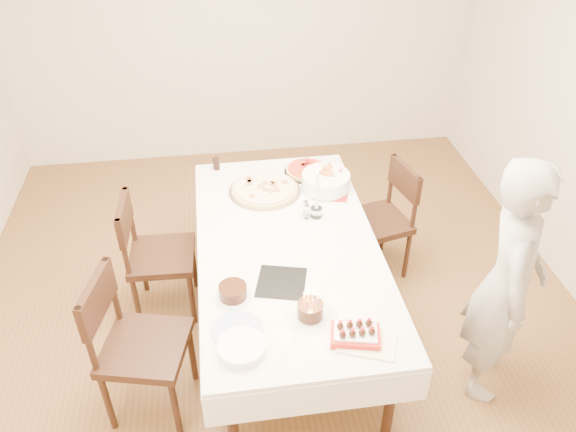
{
  "coord_description": "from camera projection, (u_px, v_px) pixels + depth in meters",
  "views": [
    {
      "loc": [
        -0.33,
        -2.83,
        3.0
      ],
      "look_at": [
        0.07,
        -0.07,
        0.97
      ],
      "focal_mm": 35.0,
      "sensor_mm": 36.0,
      "label": 1
    }
  ],
  "objects": [
    {
      "name": "floor",
      "position": [
        277.0,
        319.0,
        4.06
      ],
      "size": [
        5.0,
        5.0,
        0.0
      ],
      "primitive_type": "plane",
      "color": "brown",
      "rests_on": "ground"
    },
    {
      "name": "wall_back",
      "position": [
        241.0,
        25.0,
        5.27
      ],
      "size": [
        4.5,
        0.04,
        2.7
      ],
      "primitive_type": "cube",
      "color": "beige",
      "rests_on": "floor"
    },
    {
      "name": "dining_table",
      "position": [
        288.0,
        287.0,
        3.79
      ],
      "size": [
        1.88,
        2.41,
        0.75
      ],
      "primitive_type": "cube",
      "rotation": [
        0.0,
        0.0,
        0.4
      ],
      "color": "silver",
      "rests_on": "floor"
    },
    {
      "name": "chair_right_savory",
      "position": [
        377.0,
        222.0,
        4.25
      ],
      "size": [
        0.56,
        0.56,
        0.92
      ],
      "primitive_type": null,
      "rotation": [
        0.0,
        0.0,
        0.23
      ],
      "color": "black",
      "rests_on": "floor"
    },
    {
      "name": "chair_left_savory",
      "position": [
        162.0,
        256.0,
        3.9
      ],
      "size": [
        0.5,
        0.5,
        0.95
      ],
      "primitive_type": null,
      "rotation": [
        0.0,
        0.0,
        3.1
      ],
      "color": "black",
      "rests_on": "floor"
    },
    {
      "name": "chair_left_dessert",
      "position": [
        145.0,
        347.0,
        3.21
      ],
      "size": [
        0.62,
        0.62,
        1.0
      ],
      "primitive_type": null,
      "rotation": [
        0.0,
        0.0,
        2.9
      ],
      "color": "black",
      "rests_on": "floor"
    },
    {
      "name": "person",
      "position": [
        507.0,
        284.0,
        3.19
      ],
      "size": [
        0.59,
        0.7,
        1.62
      ],
      "primitive_type": "imported",
      "rotation": [
        0.0,
        0.0,
        1.16
      ],
      "color": "#A8A39E",
      "rests_on": "floor"
    },
    {
      "name": "pizza_white",
      "position": [
        265.0,
        189.0,
        4.04
      ],
      "size": [
        0.53,
        0.53,
        0.04
      ],
      "primitive_type": "cylinder",
      "rotation": [
        0.0,
        0.0,
        0.0
      ],
      "color": "beige",
      "rests_on": "dining_table"
    },
    {
      "name": "pizza_pepperoni",
      "position": [
        307.0,
        170.0,
        4.26
      ],
      "size": [
        0.37,
        0.37,
        0.04
      ],
      "primitive_type": "cylinder",
      "rotation": [
        0.0,
        0.0,
        0.08
      ],
      "color": "red",
      "rests_on": "dining_table"
    },
    {
      "name": "red_placemat",
      "position": [
        331.0,
        192.0,
        4.06
      ],
      "size": [
        0.31,
        0.31,
        0.01
      ],
      "primitive_type": "cube",
      "rotation": [
        0.0,
        0.0,
        -0.32
      ],
      "color": "#B21E1E",
      "rests_on": "dining_table"
    },
    {
      "name": "pasta_bowl",
      "position": [
        326.0,
        181.0,
        4.06
      ],
      "size": [
        0.43,
        0.43,
        0.11
      ],
      "primitive_type": "cylinder",
      "rotation": [
        0.0,
        0.0,
        0.26
      ],
      "color": "white",
      "rests_on": "dining_table"
    },
    {
      "name": "taper_candle",
      "position": [
        317.0,
        194.0,
        3.71
      ],
      "size": [
        0.1,
        0.1,
        0.37
      ],
      "primitive_type": "cylinder",
      "rotation": [
        0.0,
        0.0,
        0.25
      ],
      "color": "white",
      "rests_on": "dining_table"
    },
    {
      "name": "shaker_pair",
      "position": [
        307.0,
        212.0,
        3.77
      ],
      "size": [
        0.11,
        0.11,
        0.1
      ],
      "primitive_type": null,
      "rotation": [
        0.0,
        0.0,
        -0.26
      ],
      "color": "white",
      "rests_on": "dining_table"
    },
    {
      "name": "cola_glass",
      "position": [
        216.0,
        164.0,
        4.29
      ],
      "size": [
        0.07,
        0.07,
        0.1
      ],
      "primitive_type": "cylinder",
      "rotation": [
        0.0,
        0.0,
        0.39
      ],
      "color": "black",
      "rests_on": "dining_table"
    },
    {
      "name": "layer_cake",
      "position": [
        233.0,
        292.0,
        3.16
      ],
      "size": [
        0.26,
        0.26,
        0.08
      ],
      "primitive_type": "cylinder",
      "rotation": [
        0.0,
        0.0,
        0.35
      ],
      "color": "#32170C",
      "rests_on": "dining_table"
    },
    {
      "name": "cake_board",
      "position": [
        281.0,
        283.0,
        3.28
      ],
      "size": [
        0.34,
        0.34,
        0.01
      ],
      "primitive_type": "cube",
      "rotation": [
        0.0,
        0.0,
        -0.26
      ],
      "color": "black",
      "rests_on": "dining_table"
    },
    {
      "name": "birthday_cake",
      "position": [
        310.0,
        305.0,
        3.02
      ],
      "size": [
        0.19,
        0.19,
        0.15
      ],
      "primitive_type": "cylinder",
      "rotation": [
        0.0,
        0.0,
        0.43
      ],
      "color": "#351E0E",
      "rests_on": "dining_table"
    },
    {
      "name": "strawberry_box",
      "position": [
        355.0,
        334.0,
        2.92
      ],
      "size": [
        0.29,
        0.22,
        0.06
      ],
      "primitive_type": null,
      "rotation": [
        0.0,
        0.0,
        -0.23
      ],
      "color": "#B51D14",
      "rests_on": "dining_table"
    },
    {
      "name": "box_lid",
      "position": [
        367.0,
        343.0,
        2.91
      ],
      "size": [
        0.35,
        0.29,
        0.02
      ],
      "primitive_type": "cube",
      "rotation": [
        0.0,
        0.0,
        -0.36
      ],
      "color": "beige",
      "rests_on": "dining_table"
    },
    {
      "name": "plate_stack",
      "position": [
        242.0,
        348.0,
        2.85
      ],
      "size": [
        0.33,
        0.33,
        0.05
      ],
      "primitive_type": "cylinder",
      "rotation": [
        0.0,
        0.0,
        0.39
      ],
      "color": "white",
      "rests_on": "dining_table"
    },
    {
      "name": "china_plate",
      "position": [
        238.0,
        330.0,
        2.98
      ],
      "size": [
        0.28,
        0.28,
        0.01
      ],
      "primitive_type": "cylinder",
      "rotation": [
        0.0,
        0.0,
        -0.0
      ],
      "color": "white",
      "rests_on": "dining_table"
    }
  ]
}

